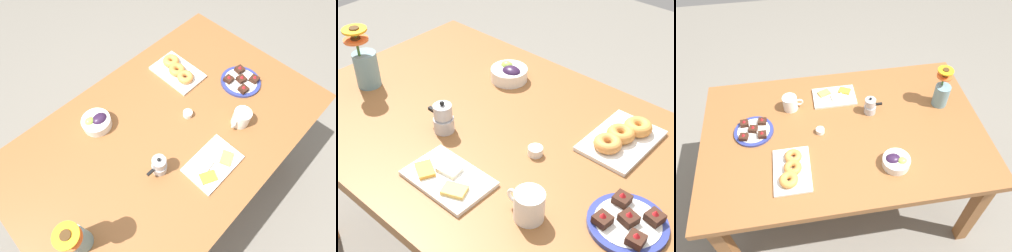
{
  "view_description": "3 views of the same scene",
  "coord_description": "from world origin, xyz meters",
  "views": [
    {
      "loc": [
        0.46,
        0.46,
        1.88
      ],
      "look_at": [
        0.0,
        0.0,
        0.78
      ],
      "focal_mm": 28.0,
      "sensor_mm": 36.0,
      "label": 1
    },
    {
      "loc": [
        -0.82,
        0.91,
        1.72
      ],
      "look_at": [
        0.0,
        0.0,
        0.78
      ],
      "focal_mm": 50.0,
      "sensor_mm": 36.0,
      "label": 2
    },
    {
      "loc": [
        -0.19,
        -1.18,
        2.16
      ],
      "look_at": [
        0.0,
        0.0,
        0.78
      ],
      "focal_mm": 35.0,
      "sensor_mm": 36.0,
      "label": 3
    }
  ],
  "objects": [
    {
      "name": "ground_plane",
      "position": [
        0.0,
        0.0,
        0.0
      ],
      "size": [
        6.0,
        6.0,
        0.0
      ],
      "primitive_type": "plane",
      "color": "slate"
    },
    {
      "name": "coffee_mug",
      "position": [
        -0.29,
        0.23,
        0.79
      ],
      "size": [
        0.12,
        0.09,
        0.09
      ],
      "color": "white",
      "rests_on": "dining_table"
    },
    {
      "name": "cheese_platter",
      "position": [
        -0.01,
        0.28,
        0.75
      ],
      "size": [
        0.26,
        0.17,
        0.03
      ],
      "color": "white",
      "rests_on": "dining_table"
    },
    {
      "name": "dining_table",
      "position": [
        0.0,
        0.0,
        0.65
      ],
      "size": [
        1.6,
        1.0,
        0.74
      ],
      "color": "brown",
      "rests_on": "ground_plane"
    },
    {
      "name": "flower_vase",
      "position": [
        0.61,
        0.12,
        0.83
      ],
      "size": [
        0.09,
        0.11,
        0.25
      ],
      "color": "#6B939E",
      "rests_on": "dining_table"
    },
    {
      "name": "dessert_plate",
      "position": [
        -0.51,
        0.07,
        0.75
      ],
      "size": [
        0.22,
        0.22,
        0.05
      ],
      "color": "navy",
      "rests_on": "dining_table"
    },
    {
      "name": "moka_pot",
      "position": [
        0.18,
        0.12,
        0.79
      ],
      "size": [
        0.11,
        0.07,
        0.12
      ],
      "color": "#B7B7BC",
      "rests_on": "dining_table"
    },
    {
      "name": "croissant_platter",
      "position": [
        -0.31,
        -0.23,
        0.76
      ],
      "size": [
        0.19,
        0.28,
        0.05
      ],
      "color": "white",
      "rests_on": "dining_table"
    },
    {
      "name": "jam_cup_honey",
      "position": [
        -0.13,
        0.01,
        0.76
      ],
      "size": [
        0.05,
        0.05,
        0.03
      ],
      "color": "white",
      "rests_on": "dining_table"
    },
    {
      "name": "grape_bowl",
      "position": [
        0.23,
        -0.27,
        0.77
      ],
      "size": [
        0.14,
        0.14,
        0.07
      ],
      "color": "white",
      "rests_on": "dining_table"
    }
  ]
}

